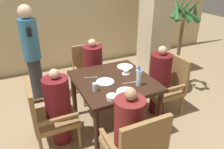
% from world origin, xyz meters
% --- Properties ---
extents(ground_plane, '(16.00, 16.00, 0.00)m').
position_xyz_m(ground_plane, '(0.00, 0.00, 0.00)').
color(ground_plane, '#9E8460').
extents(wall_back, '(8.00, 0.06, 2.80)m').
position_xyz_m(wall_back, '(0.00, 2.42, 1.40)').
color(wall_back, '#C6B289').
rests_on(wall_back, ground_plane).
extents(pillar_stone, '(0.50, 0.50, 2.70)m').
position_xyz_m(pillar_stone, '(1.53, 1.24, 1.35)').
color(pillar_stone, beige).
rests_on(pillar_stone, ground_plane).
extents(dining_table, '(1.02, 1.07, 0.76)m').
position_xyz_m(dining_table, '(0.00, 0.00, 0.66)').
color(dining_table, '#331E14').
rests_on(dining_table, ground_plane).
extents(chair_left_side, '(0.55, 0.54, 0.92)m').
position_xyz_m(chair_left_side, '(-0.93, 0.00, 0.48)').
color(chair_left_side, olive).
rests_on(chair_left_side, ground_plane).
extents(diner_in_left_chair, '(0.32, 0.32, 1.07)m').
position_xyz_m(diner_in_left_chair, '(-0.78, 0.00, 0.55)').
color(diner_in_left_chair, maroon).
rests_on(diner_in_left_chair, ground_plane).
extents(chair_far_side, '(0.54, 0.55, 0.92)m').
position_xyz_m(chair_far_side, '(0.00, 0.95, 0.48)').
color(chair_far_side, olive).
rests_on(chair_far_side, ground_plane).
extents(diner_in_far_chair, '(0.32, 0.32, 1.11)m').
position_xyz_m(diner_in_far_chair, '(-0.00, 0.81, 0.57)').
color(diner_in_far_chair, maroon).
rests_on(diner_in_far_chair, ground_plane).
extents(chair_right_side, '(0.55, 0.54, 0.92)m').
position_xyz_m(chair_right_side, '(0.93, 0.00, 0.48)').
color(chair_right_side, olive).
rests_on(chair_right_side, ground_plane).
extents(diner_in_right_chair, '(0.32, 0.32, 1.12)m').
position_xyz_m(diner_in_right_chair, '(0.78, 0.00, 0.58)').
color(diner_in_right_chair, '#5B1419').
rests_on(diner_in_right_chair, ground_plane).
extents(chair_near_corner, '(0.54, 0.55, 0.92)m').
position_xyz_m(chair_near_corner, '(-0.20, -0.95, 0.48)').
color(chair_near_corner, olive).
rests_on(chair_near_corner, ground_plane).
extents(diner_in_near_chair, '(0.32, 0.32, 1.09)m').
position_xyz_m(diner_in_near_chair, '(-0.20, -0.81, 0.56)').
color(diner_in_near_chair, maroon).
rests_on(diner_in_near_chair, ground_plane).
extents(standing_host, '(0.28, 0.32, 1.64)m').
position_xyz_m(standing_host, '(-0.90, 1.21, 0.88)').
color(standing_host, '#2D2D33').
rests_on(standing_host, ground_plane).
extents(potted_palm, '(0.56, 0.55, 1.74)m').
position_xyz_m(potted_palm, '(1.51, 0.45, 0.55)').
color(potted_palm, '#896B4C').
rests_on(potted_palm, ground_plane).
extents(plate_main_left, '(0.24, 0.24, 0.01)m').
position_xyz_m(plate_main_left, '(0.33, 0.29, 0.77)').
color(plate_main_left, white).
rests_on(plate_main_left, dining_table).
extents(plate_main_right, '(0.24, 0.24, 0.01)m').
position_xyz_m(plate_main_right, '(-0.01, -0.37, 0.77)').
color(plate_main_right, white).
rests_on(plate_main_right, dining_table).
extents(plate_dessert_center, '(0.24, 0.24, 0.01)m').
position_xyz_m(plate_dessert_center, '(-0.14, -0.02, 0.77)').
color(plate_dessert_center, white).
rests_on(plate_dessert_center, dining_table).
extents(teacup_with_saucer, '(0.11, 0.11, 0.06)m').
position_xyz_m(teacup_with_saucer, '(0.23, 0.08, 0.79)').
color(teacup_with_saucer, white).
rests_on(teacup_with_saucer, dining_table).
extents(bowl_small, '(0.14, 0.14, 0.05)m').
position_xyz_m(bowl_small, '(-0.23, -0.43, 0.79)').
color(bowl_small, white).
rests_on(bowl_small, dining_table).
extents(water_bottle, '(0.07, 0.07, 0.24)m').
position_xyz_m(water_bottle, '(0.23, -0.28, 0.87)').
color(water_bottle, silver).
rests_on(water_bottle, dining_table).
extents(glass_tall_near, '(0.06, 0.06, 0.11)m').
position_xyz_m(glass_tall_near, '(0.34, -0.09, 0.82)').
color(glass_tall_near, silver).
rests_on(glass_tall_near, dining_table).
extents(glass_tall_mid, '(0.06, 0.06, 0.11)m').
position_xyz_m(glass_tall_mid, '(-0.34, -0.18, 0.82)').
color(glass_tall_mid, silver).
rests_on(glass_tall_mid, dining_table).
extents(salt_shaker, '(0.03, 0.03, 0.08)m').
position_xyz_m(salt_shaker, '(0.41, 0.08, 0.80)').
color(salt_shaker, white).
rests_on(salt_shaker, dining_table).
extents(pepper_shaker, '(0.03, 0.03, 0.07)m').
position_xyz_m(pepper_shaker, '(0.45, 0.08, 0.80)').
color(pepper_shaker, '#4C3D2D').
rests_on(pepper_shaker, dining_table).
extents(fork_beside_plate, '(0.17, 0.08, 0.00)m').
position_xyz_m(fork_beside_plate, '(-0.24, 0.18, 0.77)').
color(fork_beside_plate, silver).
rests_on(fork_beside_plate, dining_table).
extents(knife_beside_plate, '(0.19, 0.04, 0.00)m').
position_xyz_m(knife_beside_plate, '(0.16, -0.18, 0.77)').
color(knife_beside_plate, silver).
rests_on(knife_beside_plate, dining_table).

